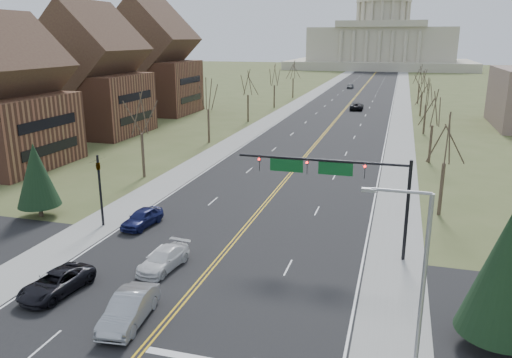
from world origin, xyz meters
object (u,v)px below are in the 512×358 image
Objects in this scene: car_far_nb at (357,106)px; car_sb_outer_second at (142,218)px; car_far_sb at (350,86)px; car_sb_inner_lead at (129,309)px; car_sb_outer_lead at (56,283)px; street_light at (417,278)px; signal_mast at (334,175)px; signal_left at (100,183)px; car_sb_inner_second at (163,259)px.

car_sb_outer_second is at bearing 81.22° from car_far_nb.
car_sb_outer_second is at bearing -91.66° from car_far_sb.
car_sb_inner_lead is at bearing 86.52° from car_far_nb.
car_sb_inner_lead is 6.16m from car_sb_outer_lead.
car_far_nb is at bearing -82.12° from car_far_sb.
car_sb_outer_second is 122.94m from car_far_sb.
car_sb_outer_second is (-6.39, 13.24, -0.08)m from car_sb_inner_lead.
street_light reaches higher than car_far_sb.
signal_left is at bearing 180.00° from signal_mast.
car_sb_inner_lead reaches higher than car_sb_outer_lead.
car_far_sb is at bearing 84.58° from car_sb_inner_lead.
signal_left is (-18.95, 0.00, -2.05)m from signal_mast.
car_far_sb reaches higher than car_sb_outer_lead.
street_light is at bearing -10.01° from car_sb_inner_lead.
car_sb_outer_lead is at bearing 158.12° from car_sb_inner_lead.
signal_left is 4.46m from car_sb_outer_second.
signal_left is at bearing 150.88° from street_light.
car_sb_inner_second is at bearing -150.52° from signal_mast.
car_sb_inner_second is at bearing -35.11° from signal_left.
car_sb_inner_lead is 1.00× the size of car_sb_outer_lead.
signal_mast is 2.02× the size of signal_left.
car_sb_outer_lead is 1.15× the size of car_sb_outer_second.
car_far_nb is (5.59, 82.04, 0.12)m from car_sb_inner_second.
signal_mast reaches higher than car_sb_inner_lead.
signal_mast is 2.12× the size of car_far_nb.
car_sb_inner_lead is 6.68m from car_sb_inner_second.
car_sb_outer_lead is (-15.23, -10.84, -5.06)m from signal_mast.
street_light reaches higher than car_sb_inner_second.
car_sb_inner_lead reaches higher than car_far_sb.
signal_mast reaches higher than car_sb_inner_second.
signal_left is 77.44m from car_far_nb.
street_light is 15.28m from car_sb_inner_lead.
car_sb_inner_second is at bearing 53.49° from car_sb_outer_lead.
car_sb_inner_lead is 88.72m from car_far_nb.
car_sb_inner_second is 8.45m from car_sb_outer_second.
car_far_sb is at bearing 95.11° from signal_mast.
car_sb_outer_second is (3.25, 0.73, -2.96)m from signal_left.
car_sb_inner_second is (-1.19, 6.58, -0.15)m from car_sb_inner_lead.
street_light is at bearing -29.12° from signal_left.
signal_mast is 1.34× the size of street_light.
street_light is (24.24, -13.50, 1.51)m from signal_left.
car_sb_inner_lead is 1.11× the size of car_far_sb.
car_far_nb is at bearing 96.49° from street_light.
street_light is at bearing -82.69° from car_far_sb.
street_light reaches higher than car_sb_outer_lead.
street_light reaches higher than signal_mast.
signal_left is 1.29× the size of car_sb_inner_second.
car_sb_outer_lead is at bearing 82.59° from car_far_nb.
car_far_sb is (-11.04, 123.58, -4.99)m from signal_mast.
signal_left is 27.78m from street_light.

